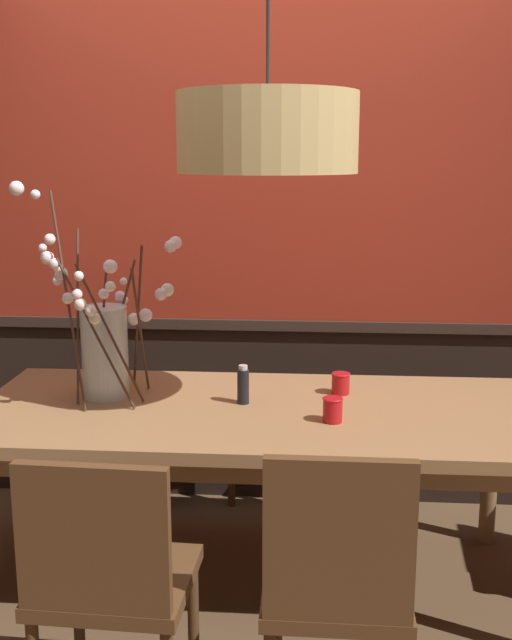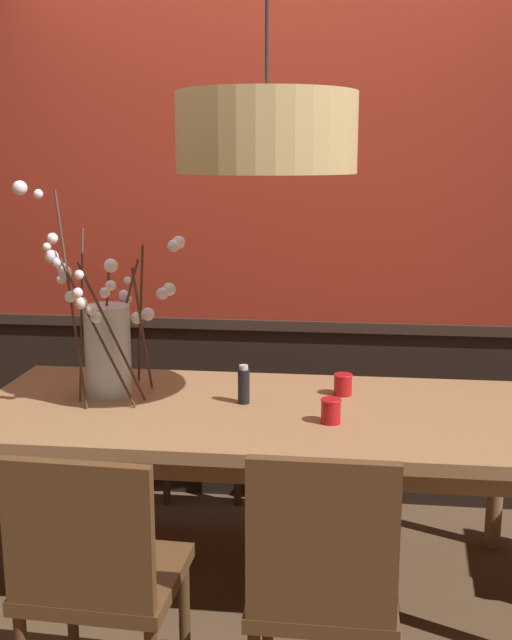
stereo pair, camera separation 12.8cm
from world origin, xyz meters
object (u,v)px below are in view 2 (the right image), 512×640
candle_holder_nearer_edge (343,384)px  chair_near_side_left (96,574)px  vase_with_blossoms (108,343)px  candle_holder_nearer_center (331,411)px  chair_far_side_left (205,391)px  pendant_lamp (266,133)px  dining_table (256,427)px  chair_far_side_right (343,397)px  chair_near_side_right (322,584)px  condiment_bottle (244,385)px

candle_holder_nearer_edge → chair_near_side_left: bearing=-121.6°
vase_with_blossoms → candle_holder_nearer_center: size_ratio=9.40×
chair_far_side_left → pendant_lamp: (0.42, -0.98, 1.26)m
dining_table → chair_far_side_right: chair_far_side_right is taller
vase_with_blossoms → chair_near_side_right: bearing=-47.0°
candle_holder_nearer_center → candle_holder_nearer_edge: size_ratio=1.05×
pendant_lamp → chair_far_side_right: bearing=74.0°
chair_near_side_left → vase_with_blossoms: vase_with_blossoms is taller
dining_table → chair_near_side_right: bearing=-71.6°
vase_with_blossoms → dining_table: bearing=-8.2°
chair_far_side_left → candle_holder_nearer_edge: (0.70, -0.70, 0.27)m
chair_far_side_left → vase_with_blossoms: vase_with_blossoms is taller
dining_table → chair_near_side_left: size_ratio=2.41×
chair_near_side_right → pendant_lamp: size_ratio=0.86×
chair_near_side_left → candle_holder_nearer_center: chair_near_side_left is taller
chair_near_side_right → candle_holder_nearer_edge: size_ratio=10.63×
chair_far_side_right → candle_holder_nearer_edge: (0.00, -0.71, 0.28)m
dining_table → pendant_lamp: 1.12m
vase_with_blossoms → candle_holder_nearer_center: bearing=-14.3°
candle_holder_nearer_center → condiment_bottle: bearing=151.2°
chair_far_side_left → vase_with_blossoms: (-0.24, -0.81, 0.44)m
chair_far_side_left → candle_holder_nearer_edge: chair_far_side_left is taller
dining_table → vase_with_blossoms: 0.69m
dining_table → vase_with_blossoms: vase_with_blossoms is taller
chair_far_side_right → vase_with_blossoms: vase_with_blossoms is taller
chair_near_side_right → chair_near_side_left: bearing=-178.1°
chair_far_side_right → chair_near_side_right: chair_near_side_right is taller
chair_near_side_right → pendant_lamp: 1.50m
pendant_lamp → condiment_bottle: bearing=128.0°
candle_holder_nearer_center → chair_far_side_left: bearing=122.4°
dining_table → pendant_lamp: bearing=-60.2°
chair_far_side_right → pendant_lamp: (-0.29, -1.00, 1.27)m
condiment_bottle → chair_near_side_right: bearing=-69.5°
vase_with_blossoms → candle_holder_nearer_edge: size_ratio=9.88×
chair_far_side_right → chair_near_side_right: (-0.04, -1.80, 0.03)m
chair_far_side_right → candle_holder_nearer_center: chair_far_side_right is taller
candle_holder_nearer_center → pendant_lamp: size_ratio=0.08×
chair_near_side_right → condiment_bottle: (-0.35, 0.93, 0.28)m
dining_table → vase_with_blossoms: size_ratio=2.52×
chair_far_side_right → chair_far_side_left: size_ratio=0.96×
chair_near_side_right → candle_holder_nearer_edge: 1.12m
chair_near_side_left → candle_holder_nearer_center: bearing=49.9°
chair_near_side_right → vase_with_blossoms: 1.40m
vase_with_blossoms → candle_holder_nearer_center: (0.91, -0.23, -0.17)m
dining_table → chair_far_side_right: size_ratio=2.48×
candle_holder_nearer_edge → pendant_lamp: pendant_lamp is taller
chair_far_side_right → candle_holder_nearer_center: 1.10m
chair_near_side_left → candle_holder_nearer_center: 1.03m
chair_near_side_left → candle_holder_nearer_center: (0.64, 0.76, 0.26)m
pendant_lamp → dining_table: bearing=119.8°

